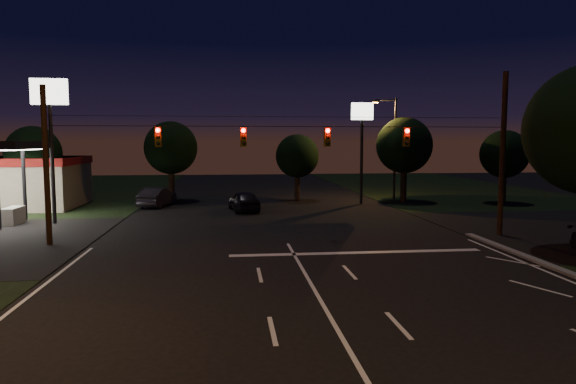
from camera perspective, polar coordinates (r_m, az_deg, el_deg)
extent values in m
plane|color=black|center=(13.14, 7.27, -17.79)|extent=(140.00, 140.00, 0.00)
cube|color=silver|center=(24.51, 7.69, -6.69)|extent=(12.00, 0.50, 0.01)
cylinder|color=black|center=(31.04, 22.42, -4.48)|extent=(0.30, 0.30, 9.00)
cylinder|color=black|center=(28.68, -24.95, -5.38)|extent=(0.28, 0.28, 8.00)
cylinder|color=black|center=(26.88, -0.26, 7.30)|extent=(24.00, 0.03, 0.03)
cylinder|color=black|center=(26.90, -0.26, 8.37)|extent=(24.00, 0.02, 0.02)
cube|color=#3F3307|center=(26.94, -14.21, 5.96)|extent=(0.32, 0.26, 1.00)
sphere|color=#FF0705|center=(26.79, -14.28, 6.66)|extent=(0.22, 0.22, 0.22)
sphere|color=black|center=(26.78, -14.26, 5.96)|extent=(0.20, 0.20, 0.20)
sphere|color=black|center=(26.78, -14.24, 5.25)|extent=(0.20, 0.20, 0.20)
cube|color=#3F3307|center=(26.72, -4.98, 6.11)|extent=(0.32, 0.26, 1.00)
sphere|color=#FF0705|center=(26.56, -4.98, 6.83)|extent=(0.22, 0.22, 0.22)
sphere|color=black|center=(26.56, -4.97, 6.11)|extent=(0.20, 0.20, 0.20)
sphere|color=black|center=(26.55, -4.97, 5.40)|extent=(0.20, 0.20, 0.20)
cube|color=#3F3307|center=(27.19, 4.38, 6.11)|extent=(0.32, 0.26, 1.00)
sphere|color=#FF0705|center=(27.04, 4.45, 6.81)|extent=(0.22, 0.22, 0.22)
sphere|color=black|center=(27.04, 4.44, 6.11)|extent=(0.20, 0.20, 0.20)
sphere|color=black|center=(27.04, 4.44, 5.41)|extent=(0.20, 0.20, 0.20)
cube|color=#3F3307|center=(28.32, 13.00, 5.96)|extent=(0.32, 0.26, 1.00)
sphere|color=#FF0705|center=(28.18, 13.12, 6.63)|extent=(0.22, 0.22, 0.22)
sphere|color=black|center=(28.17, 13.11, 5.96)|extent=(0.20, 0.20, 0.20)
sphere|color=black|center=(28.17, 13.09, 5.29)|extent=(0.20, 0.20, 0.20)
cube|color=gray|center=(36.63, -28.23, -2.36)|extent=(0.80, 2.00, 1.10)
cylinder|color=black|center=(38.30, -27.26, 0.79)|extent=(0.24, 0.24, 4.80)
cylinder|color=black|center=(35.50, -24.71, 2.75)|extent=(0.24, 0.24, 7.50)
cube|color=white|center=(35.61, -25.02, 10.08)|extent=(2.20, 0.30, 1.60)
cylinder|color=black|center=(43.15, 8.17, 3.29)|extent=(0.24, 0.24, 7.00)
cube|color=white|center=(43.19, 8.25, 8.87)|extent=(1.80, 0.30, 1.40)
cylinder|color=black|center=(46.03, 11.79, 4.62)|extent=(0.20, 0.20, 9.00)
cylinder|color=black|center=(45.89, 10.81, 10.01)|extent=(1.80, 0.12, 0.12)
cube|color=black|center=(45.63, 9.71, 9.93)|extent=(0.60, 0.35, 0.22)
cube|color=orange|center=(45.62, 9.71, 9.78)|extent=(0.45, 0.25, 0.04)
sphere|color=black|center=(27.11, 29.37, 5.78)|extent=(4.20, 4.20, 4.20)
cylinder|color=black|center=(44.50, -26.29, 0.25)|extent=(0.49, 0.49, 3.00)
sphere|color=black|center=(44.35, -26.45, 3.88)|extent=(4.20, 4.20, 4.20)
sphere|color=black|center=(44.51, -25.80, 3.75)|extent=(3.15, 3.15, 3.15)
sphere|color=black|center=(44.69, -26.86, 3.75)|extent=(2.94, 2.94, 2.94)
cylinder|color=black|center=(46.12, -12.82, 1.02)|extent=(0.52, 0.52, 3.25)
sphere|color=black|center=(45.99, -12.90, 4.82)|extent=(4.60, 4.60, 4.60)
sphere|color=black|center=(46.28, -12.28, 4.66)|extent=(3.45, 3.45, 3.45)
sphere|color=black|center=(46.27, -13.43, 4.68)|extent=(3.22, 3.22, 3.22)
cylinder|color=black|center=(45.26, 1.03, 0.76)|extent=(0.47, 0.47, 2.75)
sphere|color=black|center=(45.11, 1.03, 4.03)|extent=(3.80, 3.80, 3.80)
sphere|color=black|center=(45.45, 1.46, 3.90)|extent=(2.85, 2.85, 2.85)
sphere|color=black|center=(45.26, 0.53, 3.93)|extent=(2.66, 2.66, 2.66)
cylinder|color=black|center=(45.38, 12.71, 1.04)|extent=(0.53, 0.53, 3.40)
sphere|color=black|center=(45.24, 12.80, 5.08)|extent=(4.80, 4.80, 4.80)
sphere|color=black|center=(45.74, 13.21, 4.90)|extent=(3.60, 3.60, 3.60)
sphere|color=black|center=(45.31, 12.12, 4.96)|extent=(3.36, 3.36, 3.36)
cylinder|color=black|center=(46.87, 22.79, 0.58)|extent=(0.48, 0.48, 2.90)
sphere|color=black|center=(46.73, 22.92, 3.91)|extent=(4.00, 4.00, 4.00)
sphere|color=black|center=(47.19, 23.16, 3.77)|extent=(3.00, 3.00, 3.00)
sphere|color=black|center=(46.71, 22.37, 3.82)|extent=(2.80, 2.80, 2.80)
imported|color=black|center=(38.70, -4.91, -0.98)|extent=(2.56, 4.80, 1.55)
imported|color=black|center=(42.47, -14.32, -0.55)|extent=(2.69, 4.95, 1.55)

